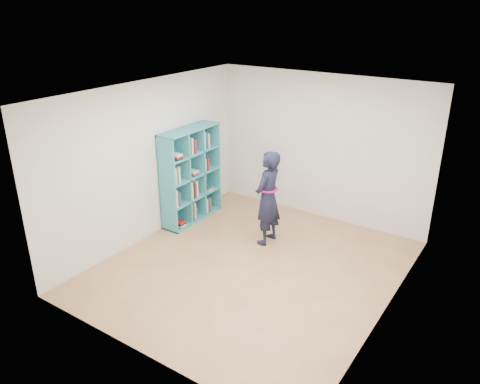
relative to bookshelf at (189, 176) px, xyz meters
The scene contains 9 objects.
floor 2.17m from the bookshelf, 23.68° to the right, with size 4.50×4.50×0.00m, color #9B6A46.
ceiling 2.67m from the bookshelf, 23.68° to the right, with size 4.50×4.50×0.00m, color white.
wall_left 0.94m from the bookshelf, 101.74° to the right, with size 0.02×4.50×2.60m, color beige.
wall_right 3.94m from the bookshelf, 11.84° to the right, with size 0.02×4.50×2.60m, color beige.
wall_back 2.38m from the bookshelf, 38.28° to the left, with size 4.00×0.02×2.60m, color beige.
wall_front 3.59m from the bookshelf, 59.03° to the right, with size 4.00×0.02×2.60m, color beige.
bookshelf is the anchor object (origin of this frame).
person 1.61m from the bookshelf, ahead, with size 0.38×0.58×1.57m.
smartphone 1.46m from the bookshelf, ahead, with size 0.03×0.10×0.12m.
Camera 1 is at (3.24, -5.13, 3.74)m, focal length 35.00 mm.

